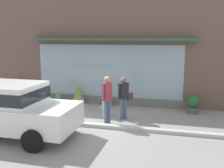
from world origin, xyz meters
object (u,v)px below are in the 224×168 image
object	(u,v)px
potted_plant_trailing_edge	(108,100)
potted_plant_window_right	(78,95)
pedestrian_with_handbag	(124,95)
potted_plant_by_entrance	(17,89)
potted_plant_low_front	(193,104)
fire_hydrant	(105,106)
pedestrian_passerby	(107,96)
potted_plant_doorstep	(58,98)
parked_car_white	(8,107)

from	to	relation	value
potted_plant_trailing_edge	potted_plant_window_right	bearing A→B (deg)	171.56
pedestrian_with_handbag	potted_plant_by_entrance	world-z (taller)	pedestrian_with_handbag
potted_plant_window_right	potted_plant_low_front	bearing A→B (deg)	-2.39
pedestrian_with_handbag	potted_plant_by_entrance	distance (m)	5.88
fire_hydrant	potted_plant_window_right	bearing A→B (deg)	137.70
fire_hydrant	potted_plant_by_entrance	world-z (taller)	potted_plant_by_entrance
pedestrian_with_handbag	potted_plant_window_right	size ratio (longest dim) A/B	1.74
pedestrian_passerby	potted_plant_doorstep	size ratio (longest dim) A/B	3.63
pedestrian_with_handbag	pedestrian_passerby	xyz separation A→B (m)	(-0.46, -0.70, 0.08)
potted_plant_doorstep	potted_plant_trailing_edge	xyz separation A→B (m)	(2.44, -0.04, 0.06)
potted_plant_window_right	potted_plant_trailing_edge	bearing A→B (deg)	-8.44
potted_plant_window_right	pedestrian_passerby	bearing A→B (deg)	-49.28
fire_hydrant	potted_plant_low_front	xyz separation A→B (m)	(3.34, 1.39, -0.04)
potted_plant_trailing_edge	potted_plant_window_right	size ratio (longest dim) A/B	0.64
potted_plant_low_front	pedestrian_passerby	bearing A→B (deg)	-144.51
fire_hydrant	potted_plant_trailing_edge	xyz separation A→B (m)	(-0.26, 1.38, -0.12)
potted_plant_doorstep	potted_plant_low_front	distance (m)	6.04
fire_hydrant	potted_plant_trailing_edge	bearing A→B (deg)	100.49
fire_hydrant	parked_car_white	xyz separation A→B (m)	(-2.45, -2.65, 0.51)
pedestrian_passerby	potted_plant_low_front	xyz separation A→B (m)	(3.05, 2.18, -0.63)
pedestrian_with_handbag	pedestrian_passerby	distance (m)	0.84
pedestrian_with_handbag	potted_plant_doorstep	bearing A→B (deg)	103.84
potted_plant_trailing_edge	pedestrian_passerby	bearing A→B (deg)	-75.78
pedestrian_passerby	parked_car_white	bearing A→B (deg)	-26.77
pedestrian_with_handbag	fire_hydrant	bearing A→B (deg)	120.93
parked_car_white	pedestrian_with_handbag	bearing A→B (deg)	39.22
potted_plant_doorstep	potted_plant_window_right	world-z (taller)	potted_plant_window_right
fire_hydrant	potted_plant_doorstep	world-z (taller)	fire_hydrant
pedestrian_with_handbag	potted_plant_trailing_edge	bearing A→B (deg)	71.98
potted_plant_by_entrance	potted_plant_window_right	bearing A→B (deg)	2.41
parked_car_white	potted_plant_low_front	bearing A→B (deg)	35.45
potted_plant_window_right	parked_car_white	bearing A→B (deg)	-99.18
fire_hydrant	pedestrian_with_handbag	world-z (taller)	pedestrian_with_handbag
parked_car_white	potted_plant_low_front	size ratio (longest dim) A/B	5.67
potted_plant_by_entrance	potted_plant_window_right	world-z (taller)	potted_plant_by_entrance
potted_plant_doorstep	potted_plant_trailing_edge	world-z (taller)	potted_plant_trailing_edge
potted_plant_by_entrance	potted_plant_doorstep	bearing A→B (deg)	-1.31
potted_plant_window_right	potted_plant_by_entrance	bearing A→B (deg)	-177.59
pedestrian_passerby	potted_plant_by_entrance	bearing A→B (deg)	-84.45
potted_plant_low_front	potted_plant_window_right	distance (m)	5.11
pedestrian_passerby	parked_car_white	size ratio (longest dim) A/B	0.41
parked_car_white	potted_plant_doorstep	distance (m)	4.14
potted_plant_by_entrance	pedestrian_with_handbag	bearing A→B (deg)	-15.41
fire_hydrant	potted_plant_doorstep	distance (m)	3.05
potted_plant_low_front	potted_plant_by_entrance	world-z (taller)	potted_plant_by_entrance
parked_car_white	potted_plant_trailing_edge	xyz separation A→B (m)	(2.19, 4.03, -0.63)
pedestrian_with_handbag	potted_plant_by_entrance	size ratio (longest dim) A/B	1.29
pedestrian_with_handbag	pedestrian_passerby	world-z (taller)	pedestrian_passerby
fire_hydrant	pedestrian_passerby	bearing A→B (deg)	-69.51
parked_car_white	potted_plant_window_right	bearing A→B (deg)	81.37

